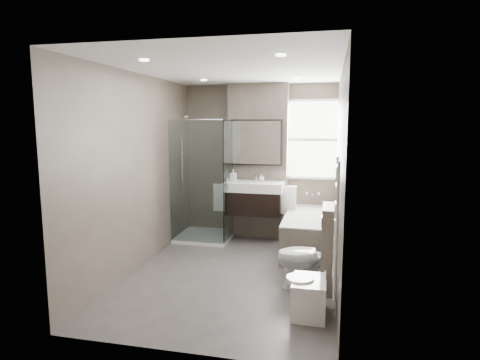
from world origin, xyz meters
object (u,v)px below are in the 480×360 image
(vanity, at_px, (254,198))
(bathtub, at_px, (310,231))
(toilet, at_px, (308,257))
(bidet, at_px, (308,296))

(vanity, relative_size, bathtub, 0.59)
(vanity, height_order, toilet, vanity)
(bidet, bearing_deg, vanity, 112.96)
(toilet, relative_size, bidet, 1.52)
(vanity, relative_size, toilet, 1.27)
(vanity, bearing_deg, bidet, -67.04)
(bathtub, distance_m, bidet, 2.07)
(bathtub, height_order, bidet, bathtub)
(toilet, height_order, bidet, toilet)
(vanity, bearing_deg, toilet, -60.09)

